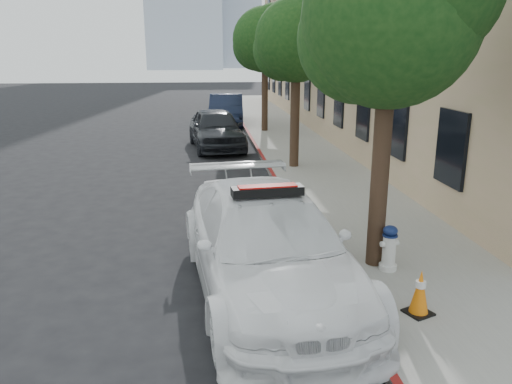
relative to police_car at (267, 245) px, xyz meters
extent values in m
plane|color=black|center=(-0.91, 2.63, -0.82)|extent=(120.00, 120.00, 0.00)
cube|color=gray|center=(2.69, 12.63, -0.75)|extent=(3.20, 50.00, 0.15)
cube|color=maroon|center=(1.15, 12.63, -0.75)|extent=(0.12, 50.00, 0.15)
cube|color=tan|center=(8.29, 17.63, 4.18)|extent=(8.00, 36.00, 10.00)
cylinder|color=black|center=(1.99, 0.63, 0.98)|extent=(0.30, 0.30, 3.30)
sphere|color=#113711|center=(1.99, 0.63, 3.43)|extent=(2.80, 2.80, 2.80)
sphere|color=#113711|center=(1.64, 0.93, 3.13)|extent=(2.10, 2.10, 2.10)
cylinder|color=black|center=(1.99, 8.63, 0.92)|extent=(0.30, 0.30, 3.19)
sphere|color=#113711|center=(1.99, 8.63, 3.32)|extent=(2.60, 2.60, 2.60)
sphere|color=#113711|center=(2.39, 8.33, 3.72)|extent=(2.08, 2.08, 2.08)
sphere|color=#113711|center=(1.64, 8.93, 3.02)|extent=(1.95, 1.95, 1.95)
cylinder|color=black|center=(1.99, 16.63, 1.03)|extent=(0.30, 0.30, 3.41)
sphere|color=#113711|center=(1.99, 16.63, 3.54)|extent=(3.00, 3.00, 3.00)
sphere|color=#113711|center=(2.39, 16.33, 3.94)|extent=(2.40, 2.40, 2.40)
sphere|color=#113711|center=(1.64, 16.93, 3.24)|extent=(2.25, 2.25, 2.25)
imported|color=white|center=(0.00, 0.00, 0.00)|extent=(2.88, 5.87, 1.64)
cube|color=black|center=(0.00, 0.00, 0.88)|extent=(1.12, 0.39, 0.14)
cube|color=#A50A07|center=(0.00, 0.00, 0.94)|extent=(0.92, 0.31, 0.06)
imported|color=#202228|center=(-0.45, 12.87, -0.01)|extent=(2.46, 4.94, 1.62)
imported|color=#141C33|center=(0.29, 19.79, 0.00)|extent=(2.03, 5.10, 1.65)
cylinder|color=silver|center=(2.14, 0.35, -0.63)|extent=(0.30, 0.30, 0.10)
cylinder|color=silver|center=(2.14, 0.35, -0.32)|extent=(0.23, 0.23, 0.52)
ellipsoid|color=navy|center=(2.14, 0.35, 0.03)|extent=(0.25, 0.25, 0.17)
cylinder|color=silver|center=(2.14, 0.35, -0.20)|extent=(0.33, 0.15, 0.10)
cylinder|color=silver|center=(2.14, 0.35, -0.20)|extent=(0.12, 0.19, 0.10)
cube|color=black|center=(2.03, -1.16, -0.66)|extent=(0.46, 0.46, 0.03)
cone|color=orange|center=(2.03, -1.16, -0.33)|extent=(0.27, 0.27, 0.64)
cylinder|color=white|center=(2.03, -1.16, -0.22)|extent=(0.14, 0.14, 0.10)
camera|label=1|loc=(-0.94, -7.27, 2.89)|focal=35.00mm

